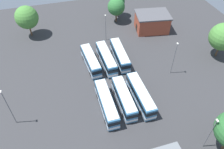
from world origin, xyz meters
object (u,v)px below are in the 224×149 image
tree_northwest (118,2)px  lamp_post_mid_lot (210,133)px  bus_row1_slot2 (91,61)px  tree_northeast (223,37)px  bus_row0_slot1 (124,98)px  lamp_post_by_building (174,57)px  tree_north_edge (27,17)px  bus_row1_slot0 (120,55)px  bus_row1_slot1 (106,58)px  bus_row0_slot2 (106,103)px  tree_east_edge (116,7)px  bus_row0_slot0 (140,95)px  lamp_post_near_entrance (8,107)px  depot_building (152,22)px  lamp_post_far_corner (106,27)px

tree_northwest → lamp_post_mid_lot: bearing=-179.0°
bus_row1_slot2 → tree_northeast: (-5.30, -33.78, 4.35)m
bus_row0_slot1 → lamp_post_by_building: (6.15, -14.49, 3.12)m
tree_north_edge → bus_row1_slot0: bearing=-130.3°
bus_row1_slot2 → lamp_post_mid_lot: (-27.96, -15.30, 2.75)m
bus_row1_slot1 → lamp_post_mid_lot: 30.05m
bus_row0_slot2 → tree_east_edge: 36.52m
bus_row0_slot0 → lamp_post_near_entrance: lamp_post_near_entrance is taller
depot_building → tree_northeast: 21.15m
depot_building → bus_row1_slot2: bearing=118.4°
bus_row1_slot0 → lamp_post_far_corner: size_ratio=1.40×
depot_building → bus_row0_slot2: bearing=140.4°
lamp_post_mid_lot → tree_northwest: size_ratio=1.11×
bus_row0_slot1 → bus_row1_slot0: bearing=-14.2°
bus_row0_slot1 → tree_northwest: 38.77m
lamp_post_near_entrance → tree_northeast: bearing=-82.0°
tree_north_edge → tree_northwest: tree_north_edge is taller
bus_row1_slot0 → lamp_post_near_entrance: (-12.84, 26.25, 3.30)m
lamp_post_near_entrance → tree_northwest: size_ratio=1.26×
tree_northwest → bus_row0_slot1: bearing=164.7°
tree_northeast → lamp_post_by_building: bearing=100.3°
lamp_post_by_building → bus_row0_slot0: bearing=120.3°
tree_north_edge → tree_east_edge: (0.57, -27.25, -0.83)m
lamp_post_near_entrance → tree_northwest: lamp_post_near_entrance is taller
bus_row1_slot2 → tree_east_edge: bearing=-33.0°
bus_row0_slot1 → lamp_post_near_entrance: bearing=86.1°
bus_row1_slot2 → tree_east_edge: 23.70m
bus_row0_slot2 → bus_row1_slot1: size_ratio=1.00×
bus_row0_slot1 → tree_north_edge: size_ratio=1.14×
lamp_post_mid_lot → lamp_post_near_entrance: size_ratio=0.89×
bus_row0_slot1 → lamp_post_far_corner: (24.64, -2.59, 2.62)m
tree_east_edge → tree_northwest: bearing=-25.6°
bus_row1_slot2 → depot_building: bearing=-61.6°
lamp_post_far_corner → tree_northwest: size_ratio=1.08×
bus_row0_slot0 → tree_east_edge: 34.52m
bus_row0_slot1 → lamp_post_far_corner: 24.91m
lamp_post_mid_lot → tree_east_edge: bearing=3.0°
bus_row0_slot1 → bus_row1_slot1: (13.97, 0.16, 0.00)m
bus_row1_slot1 → bus_row1_slot2: (0.23, 4.04, -0.00)m
depot_building → lamp_post_by_building: size_ratio=1.22×
tree_northwest → bus_row0_slot0: bearing=170.2°
bus_row1_slot0 → depot_building: size_ratio=1.02×
bus_row0_slot1 → tree_northeast: tree_northeast is taller
lamp_post_by_building → tree_north_edge: tree_north_edge is taller
lamp_post_near_entrance → lamp_post_mid_lot: bearing=-114.4°
depot_building → tree_north_edge: tree_north_edge is taller
lamp_post_far_corner → bus_row0_slot0: bearing=-177.3°
bus_row0_slot0 → bus_row0_slot1: size_ratio=1.07×
lamp_post_mid_lot → tree_northeast: (22.65, -18.48, 1.60)m
lamp_post_by_building → bus_row1_slot0: bearing=52.9°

